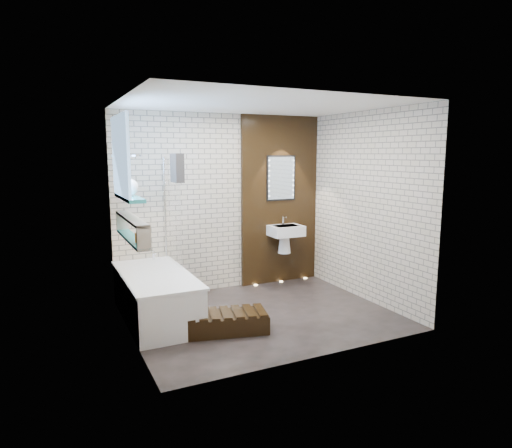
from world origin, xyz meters
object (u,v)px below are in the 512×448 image
walnut_step (226,323)px  bath_screen (172,211)px  washbasin (286,234)px  bathtub (156,296)px  led_mirror (281,178)px

walnut_step → bath_screen: bearing=102.8°
bath_screen → washbasin: bath_screen is taller
bathtub → walnut_step: size_ratio=1.84×
bathtub → washbasin: bearing=16.0°
walnut_step → bathtub: bearing=129.8°
bath_screen → washbasin: 1.89m
bathtub → washbasin: washbasin is taller
washbasin → walnut_step: size_ratio=0.61×
bath_screen → led_mirror: 1.89m
led_mirror → walnut_step: led_mirror is taller
washbasin → led_mirror: 0.88m
washbasin → led_mirror: size_ratio=0.83×
bath_screen → walnut_step: size_ratio=1.48×
bath_screen → walnut_step: 1.69m
bath_screen → led_mirror: bearing=10.7°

